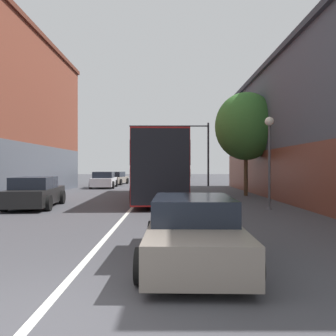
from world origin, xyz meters
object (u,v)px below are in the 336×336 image
(traffic_signal_gantry, at_px, (182,139))
(hatchback_foreground, at_px, (194,230))
(bus, at_px, (160,165))
(street_lamp, at_px, (270,148))
(parked_car_left_near, at_px, (116,178))
(parked_car_left_mid, at_px, (37,193))
(parked_car_left_far, at_px, (105,180))
(street_tree_near, at_px, (247,126))

(traffic_signal_gantry, bearing_deg, hatchback_foreground, -91.77)
(bus, bearing_deg, street_lamp, -137.77)
(hatchback_foreground, bearing_deg, parked_car_left_near, 13.44)
(parked_car_left_near, height_order, parked_car_left_mid, parked_car_left_mid)
(parked_car_left_mid, bearing_deg, traffic_signal_gantry, -29.91)
(bus, distance_m, street_lamp, 7.01)
(parked_car_left_near, bearing_deg, parked_car_left_far, -174.88)
(street_tree_near, bearing_deg, hatchback_foreground, -107.17)
(traffic_signal_gantry, bearing_deg, street_lamp, -79.67)
(parked_car_left_near, bearing_deg, hatchback_foreground, -161.62)
(hatchback_foreground, relative_size, street_tree_near, 0.62)
(parked_car_left_near, xyz_separation_m, street_lamp, (9.84, -20.13, 2.00))
(hatchback_foreground, xyz_separation_m, parked_car_left_near, (-5.98, 27.81, 0.04))
(parked_car_left_mid, bearing_deg, hatchback_foreground, -148.44)
(parked_car_left_far, relative_size, street_lamp, 1.19)
(parked_car_left_near, height_order, street_lamp, street_lamp)
(bus, bearing_deg, parked_car_left_near, 16.51)
(hatchback_foreground, relative_size, parked_car_left_near, 0.84)
(hatchback_foreground, xyz_separation_m, street_lamp, (3.86, 7.68, 2.04))
(parked_car_left_mid, height_order, street_lamp, street_lamp)
(parked_car_left_near, xyz_separation_m, street_tree_near, (10.42, -13.43, 3.76))
(parked_car_left_far, bearing_deg, parked_car_left_near, -4.51)
(parked_car_left_far, bearing_deg, bus, -155.35)
(hatchback_foreground, xyz_separation_m, parked_car_left_far, (-6.09, 22.28, 0.08))
(parked_car_left_far, bearing_deg, parked_car_left_mid, 175.21)
(hatchback_foreground, distance_m, parked_car_left_near, 28.45)
(parked_car_left_far, distance_m, street_lamp, 17.77)
(hatchback_foreground, distance_m, parked_car_left_mid, 10.51)
(parked_car_left_mid, bearing_deg, parked_car_left_far, -7.58)
(hatchback_foreground, relative_size, parked_car_left_far, 0.86)
(street_lamp, bearing_deg, hatchback_foreground, -116.67)
(hatchback_foreground, distance_m, street_lamp, 8.83)
(parked_car_left_mid, relative_size, parked_car_left_far, 0.94)
(parked_car_left_far, relative_size, street_tree_near, 0.72)
(street_tree_near, bearing_deg, parked_car_left_far, 143.16)
(parked_car_left_mid, height_order, street_tree_near, street_tree_near)
(hatchback_foreground, bearing_deg, traffic_signal_gantry, -0.46)
(traffic_signal_gantry, relative_size, street_lamp, 1.91)
(bus, height_order, parked_car_left_mid, bus)
(parked_car_left_far, distance_m, traffic_signal_gantry, 8.19)
(bus, distance_m, traffic_signal_gantry, 12.37)
(traffic_signal_gantry, xyz_separation_m, street_tree_near, (3.68, -10.29, -0.08))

